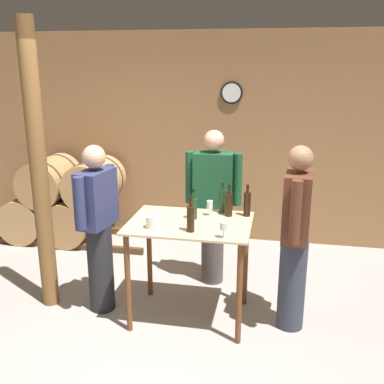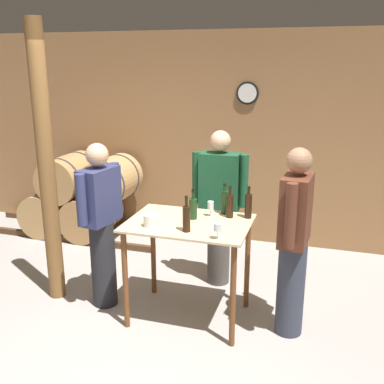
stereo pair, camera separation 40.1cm
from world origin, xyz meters
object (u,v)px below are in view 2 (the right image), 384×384
at_px(wine_bottle_center, 224,201).
at_px(wine_glass_near_left, 211,206).
at_px(ice_bucket, 151,220).
at_px(wine_bottle_left, 186,218).
at_px(wine_bottle_far_left, 193,208).
at_px(wine_bottle_right, 230,205).
at_px(person_host, 294,240).
at_px(person_visitor_with_scarf, 219,205).
at_px(wooden_post, 46,168).
at_px(wine_glass_near_center, 217,228).
at_px(person_visitor_bearded, 101,223).
at_px(wine_bottle_far_right, 248,205).

xyz_separation_m(wine_bottle_center, wine_glass_near_left, (-0.10, -0.11, -0.02)).
xyz_separation_m(wine_glass_near_left, ice_bucket, (-0.43, -0.40, -0.05)).
distance_m(wine_bottle_left, wine_glass_near_left, 0.44).
bearing_deg(wine_bottle_far_left, wine_bottle_right, 24.03).
height_order(wine_bottle_far_left, person_host, person_host).
bearing_deg(wine_bottle_center, person_visitor_with_scarf, 109.02).
xyz_separation_m(wine_bottle_far_left, wine_glass_near_left, (0.13, 0.11, -0.00)).
height_order(wine_bottle_right, wine_glass_near_left, wine_bottle_right).
bearing_deg(wooden_post, wine_glass_near_left, 8.33).
xyz_separation_m(wine_glass_near_left, person_host, (0.78, -0.19, -0.17)).
bearing_deg(wine_glass_near_center, person_visitor_bearded, 166.15).
distance_m(wine_bottle_left, person_visitor_bearded, 0.96).
distance_m(wooden_post, wine_bottle_far_left, 1.46).
relative_size(wine_bottle_left, person_visitor_with_scarf, 0.19).
relative_size(wooden_post, ice_bucket, 20.84).
xyz_separation_m(wine_glass_near_center, person_visitor_bearded, (-1.21, 0.30, -0.19)).
relative_size(wine_bottle_center, wine_bottle_right, 0.98).
bearing_deg(wine_glass_near_center, wine_bottle_far_right, 76.08).
bearing_deg(wine_bottle_center, wine_bottle_far_left, -136.88).
xyz_separation_m(wine_glass_near_left, person_visitor_bearded, (-1.01, -0.23, -0.19)).
relative_size(wine_glass_near_left, ice_bucket, 1.10).
relative_size(wine_bottle_right, wine_glass_near_left, 2.09).
height_order(wine_glass_near_center, ice_bucket, wine_glass_near_center).
relative_size(wine_bottle_far_right, person_visitor_with_scarf, 0.18).
xyz_separation_m(wooden_post, person_host, (2.33, 0.04, -0.47)).
relative_size(wooden_post, wine_bottle_right, 9.02).
height_order(wooden_post, person_host, wooden_post).
xyz_separation_m(ice_bucket, person_host, (1.20, 0.22, -0.12)).
distance_m(wine_bottle_far_right, wine_glass_near_center, 0.60).
xyz_separation_m(wooden_post, wine_bottle_right, (1.73, 0.25, -0.29)).
bearing_deg(person_visitor_bearded, wine_bottle_center, 16.74).
bearing_deg(person_visitor_with_scarf, wooden_post, -152.69).
height_order(wine_bottle_center, person_visitor_bearded, person_visitor_bearded).
xyz_separation_m(wine_glass_near_center, person_host, (0.58, 0.34, -0.16)).
height_order(wine_bottle_left, wine_bottle_right, wine_bottle_left).
distance_m(wine_bottle_far_left, wine_glass_near_center, 0.53).
bearing_deg(wine_bottle_far_left, wine_bottle_left, -82.84).
bearing_deg(wine_bottle_far_right, wine_bottle_far_left, -160.12).
relative_size(wooden_post, person_visitor_bearded, 1.67).
relative_size(wine_glass_near_center, person_visitor_bearded, 0.08).
height_order(wine_bottle_far_left, wine_glass_near_center, wine_bottle_far_left).
bearing_deg(wine_bottle_far_right, person_visitor_with_scarf, 128.14).
distance_m(wine_bottle_far_left, wine_bottle_right, 0.34).
bearing_deg(wine_glass_near_left, wine_bottle_center, 46.19).
distance_m(wine_bottle_far_right, person_visitor_bearded, 1.40).
relative_size(wine_bottle_far_right, wine_glass_near_center, 2.19).
bearing_deg(wooden_post, ice_bucket, -8.87).
relative_size(wine_bottle_far_right, person_host, 0.18).
bearing_deg(person_visitor_with_scarf, wine_glass_near_left, -84.90).
height_order(wine_bottle_center, person_host, person_host).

